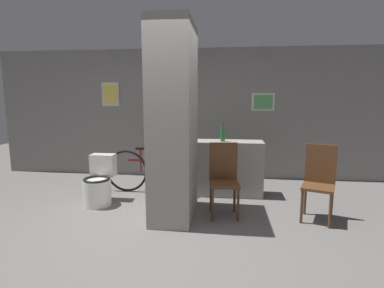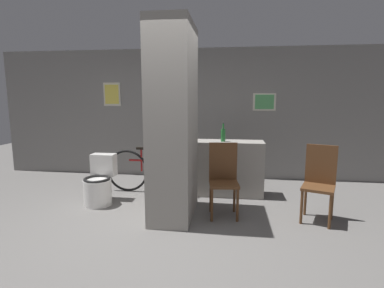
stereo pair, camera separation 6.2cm
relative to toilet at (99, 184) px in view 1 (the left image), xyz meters
name	(u,v)px [view 1 (the left image)]	position (x,y,z in m)	size (l,w,h in m)	color
ground_plane	(161,230)	(1.15, -0.83, -0.31)	(14.00, 14.00, 0.00)	slate
wall_back	(187,114)	(1.15, 1.80, 1.00)	(8.00, 0.09, 2.60)	gray
pillar_center	(174,123)	(1.24, -0.29, 0.99)	(0.57, 1.07, 2.60)	gray
counter_shelf	(227,168)	(1.98, 0.69, 0.15)	(1.17, 0.44, 0.92)	gray
toilet	(99,184)	(0.00, 0.00, 0.00)	(0.42, 0.58, 0.74)	white
chair_near_pillar	(224,176)	(1.92, -0.21, 0.24)	(0.43, 0.43, 1.01)	brown
chair_by_doorway	(319,180)	(3.19, -0.23, 0.24)	(0.51, 0.51, 1.01)	brown
bicycle	(156,171)	(0.75, 0.64, 0.08)	(1.78, 0.42, 0.79)	black
bottle_tall	(223,134)	(1.89, 0.65, 0.73)	(0.07, 0.07, 0.32)	#267233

